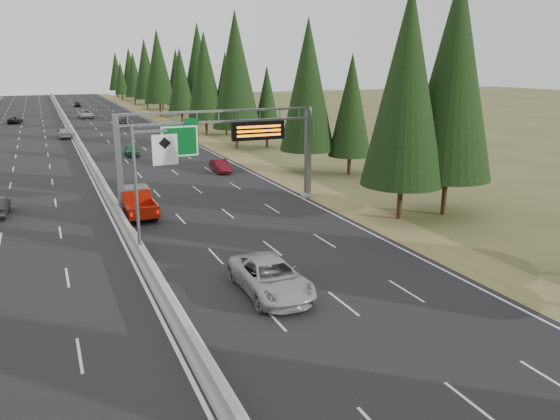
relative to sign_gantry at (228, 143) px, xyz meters
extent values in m
cube|color=black|center=(-8.92, 45.12, -5.23)|extent=(32.00, 260.00, 0.08)
cube|color=olive|center=(8.88, 45.12, -5.24)|extent=(3.60, 260.00, 0.06)
cube|color=gray|center=(-8.92, 45.12, -5.04)|extent=(0.70, 260.00, 0.30)
cube|color=gray|center=(-8.92, 45.12, -4.64)|extent=(0.30, 260.00, 0.60)
cube|color=slate|center=(-8.57, 0.12, -1.29)|extent=(0.45, 0.45, 7.80)
cube|color=gray|center=(-8.57, 0.12, -5.04)|extent=(0.90, 0.90, 0.30)
cube|color=slate|center=(7.28, 0.12, -1.29)|extent=(0.45, 0.45, 7.80)
cube|color=gray|center=(7.28, 0.12, -5.04)|extent=(0.90, 0.90, 0.30)
cube|color=slate|center=(-0.64, 0.12, 2.53)|extent=(15.85, 0.35, 0.16)
cube|color=slate|center=(-0.64, 0.12, 1.69)|extent=(15.85, 0.35, 0.16)
cube|color=#054C19|center=(-3.92, -0.13, 0.36)|extent=(3.00, 0.10, 2.50)
cube|color=silver|center=(-3.92, -0.19, 0.36)|extent=(2.85, 0.02, 2.35)
cube|color=#054C19|center=(-2.92, -0.13, 1.86)|extent=(1.10, 0.10, 0.45)
cube|color=black|center=(2.58, -0.18, 0.86)|extent=(4.50, 0.40, 1.50)
cube|color=orange|center=(2.58, -0.40, 1.21)|extent=(3.80, 0.02, 0.18)
cube|color=orange|center=(2.58, -0.40, 0.86)|extent=(3.80, 0.02, 0.18)
cube|color=orange|center=(2.58, -0.40, 0.51)|extent=(3.80, 0.02, 0.18)
cylinder|color=slate|center=(-8.92, -9.88, -1.19)|extent=(0.20, 0.20, 8.00)
cube|color=gray|center=(-8.92, -9.88, -5.09)|extent=(0.50, 0.50, 0.20)
cube|color=slate|center=(-7.92, -9.88, 2.41)|extent=(2.00, 0.15, 0.15)
cube|color=silver|center=(-7.12, -10.00, 1.31)|extent=(1.50, 0.06, 1.80)
cylinder|color=black|center=(10.57, -8.90, -3.91)|extent=(0.40, 0.40, 2.71)
cone|color=black|center=(10.57, -8.90, 4.57)|extent=(6.11, 6.11, 14.25)
cylinder|color=black|center=(14.58, -9.10, -3.81)|extent=(0.40, 0.40, 2.92)
cone|color=black|center=(14.58, -9.10, 5.32)|extent=(6.57, 6.57, 15.34)
cylinder|color=black|center=(11.89, 9.54, -3.99)|extent=(0.40, 0.40, 2.56)
cone|color=black|center=(11.89, 9.54, 4.01)|extent=(5.76, 5.76, 13.44)
cylinder|color=black|center=(15.86, 7.45, -4.27)|extent=(0.40, 0.40, 2.00)
cone|color=black|center=(15.86, 7.45, 1.99)|extent=(4.51, 4.51, 10.51)
cylinder|color=black|center=(10.71, 28.60, -3.82)|extent=(0.40, 0.40, 2.90)
cone|color=black|center=(10.71, 28.60, 5.24)|extent=(6.52, 6.52, 15.22)
cylinder|color=black|center=(15.13, 28.52, -4.38)|extent=(0.40, 0.40, 1.78)
cone|color=black|center=(15.13, 28.52, 1.19)|extent=(4.01, 4.01, 9.35)
cylinder|color=black|center=(11.16, 44.92, -3.96)|extent=(0.40, 0.40, 2.62)
cone|color=black|center=(11.16, 44.92, 4.21)|extent=(5.89, 5.89, 13.73)
cylinder|color=black|center=(14.29, 44.01, -4.22)|extent=(0.40, 0.40, 2.10)
cone|color=black|center=(14.29, 44.01, 2.36)|extent=(4.73, 4.73, 11.04)
cylinder|color=black|center=(11.32, 61.93, -4.13)|extent=(0.40, 0.40, 2.28)
cone|color=black|center=(11.32, 61.93, 3.01)|extent=(5.14, 5.14, 11.99)
cylinder|color=black|center=(15.22, 63.43, -3.76)|extent=(0.40, 0.40, 3.01)
cone|color=black|center=(15.22, 63.43, 5.65)|extent=(6.78, 6.78, 15.82)
cylinder|color=black|center=(10.69, 78.96, -3.80)|extent=(0.40, 0.40, 2.94)
cone|color=black|center=(10.69, 78.96, 5.39)|extent=(6.62, 6.62, 15.44)
cylinder|color=black|center=(15.33, 82.24, -4.11)|extent=(0.40, 0.40, 2.32)
cone|color=black|center=(15.33, 82.24, 3.16)|extent=(5.23, 5.23, 12.21)
cylinder|color=black|center=(11.30, 97.65, -3.90)|extent=(0.40, 0.40, 2.74)
cone|color=black|center=(11.30, 97.65, 4.68)|extent=(6.17, 6.17, 14.40)
cylinder|color=black|center=(15.37, 98.55, -4.01)|extent=(0.40, 0.40, 2.53)
cone|color=black|center=(15.37, 98.55, 3.89)|extent=(5.68, 5.68, 13.26)
cylinder|color=black|center=(11.12, 114.97, -4.15)|extent=(0.40, 0.40, 2.24)
cone|color=black|center=(11.12, 114.97, 2.84)|extent=(5.04, 5.04, 11.75)
cylinder|color=black|center=(14.77, 118.08, -4.06)|extent=(0.40, 0.40, 2.41)
cone|color=black|center=(14.77, 118.08, 3.46)|extent=(5.42, 5.42, 12.64)
cylinder|color=black|center=(10.28, 133.65, -4.33)|extent=(0.40, 0.40, 1.88)
cone|color=black|center=(10.28, 133.65, 1.56)|extent=(4.24, 4.24, 9.88)
cylinder|color=black|center=(14.34, 134.92, -4.10)|extent=(0.40, 0.40, 2.34)
cone|color=black|center=(14.34, 134.92, 3.20)|extent=(5.26, 5.26, 12.27)
cylinder|color=black|center=(11.21, 150.81, -4.08)|extent=(0.40, 0.40, 2.38)
cone|color=black|center=(11.21, 150.81, 3.36)|extent=(5.36, 5.36, 12.50)
cylinder|color=black|center=(16.07, 153.84, -3.95)|extent=(0.40, 0.40, 2.64)
cone|color=black|center=(16.07, 153.84, 4.30)|extent=(5.94, 5.94, 13.85)
imported|color=#A8A7AC|center=(-3.71, -17.80, -4.32)|extent=(2.92, 6.29, 1.75)
cylinder|color=black|center=(-8.36, -1.96, -4.75)|extent=(0.33, 0.89, 0.89)
cylinder|color=black|center=(-6.47, -1.96, -4.75)|extent=(0.33, 0.89, 0.89)
cylinder|color=black|center=(-8.36, 1.70, -4.75)|extent=(0.33, 0.89, 0.89)
cylinder|color=black|center=(-6.47, 1.70, -4.75)|extent=(0.33, 0.89, 0.89)
cube|color=#9B1909|center=(-7.42, -0.07, -4.58)|extent=(2.22, 6.21, 0.33)
cube|color=#9B1909|center=(-7.42, 0.92, -3.80)|extent=(2.11, 2.44, 1.22)
cube|color=black|center=(-7.42, 0.92, -3.47)|extent=(1.88, 2.11, 0.61)
cube|color=#9B1909|center=(-8.47, -1.74, -4.19)|extent=(0.11, 2.66, 0.67)
cube|color=#9B1909|center=(-6.36, -1.74, -4.19)|extent=(0.11, 2.66, 0.67)
cube|color=#9B1909|center=(-7.42, -3.07, -4.19)|extent=(2.22, 0.11, 0.67)
imported|color=#16612F|center=(-3.38, 28.75, -4.46)|extent=(2.00, 4.38, 1.46)
imported|color=#500B16|center=(3.62, 13.72, -4.52)|extent=(1.44, 4.06, 1.33)
imported|color=black|center=(0.62, 62.55, -4.49)|extent=(2.23, 4.95, 1.41)
imported|color=silver|center=(-4.70, 81.26, -4.37)|extent=(3.17, 6.08, 1.63)
imported|color=black|center=(-4.14, 114.14, -4.54)|extent=(1.60, 3.85, 1.31)
imported|color=#B9B9B9|center=(-10.42, 49.42, -4.42)|extent=(2.06, 4.63, 1.55)
imported|color=black|center=(-18.04, 76.08, -4.49)|extent=(2.73, 5.19, 1.39)
camera|label=1|loc=(-13.64, -41.72, 6.28)|focal=35.00mm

